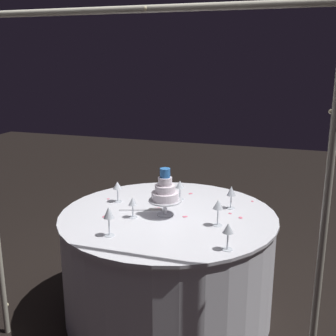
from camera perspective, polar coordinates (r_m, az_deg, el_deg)
The scene contains 22 objects.
ground_plane at distance 3.20m, azimuth -0.00°, elevation -18.96°, with size 12.00×12.00×0.00m, color black.
decorative_arch at distance 2.19m, azimuth -4.44°, elevation 2.84°, with size 1.96×0.06×2.02m.
main_table at distance 3.00m, azimuth -0.00°, elevation -12.97°, with size 1.47×1.47×0.75m.
tiered_cake at distance 2.77m, azimuth -0.41°, elevation -3.32°, with size 0.22×0.22×0.32m.
wine_glass_0 at distance 2.49m, azimuth -8.09°, elevation -6.23°, with size 0.06×0.06×0.18m.
wine_glass_1 at distance 3.09m, azimuth 1.64°, elevation -2.37°, with size 0.06×0.06×0.15m.
wine_glass_2 at distance 2.32m, azimuth 8.17°, elevation -8.35°, with size 0.06×0.06×0.16m.
wine_glass_3 at distance 2.94m, azimuth 8.61°, elevation -3.26°, with size 0.06×0.06×0.16m.
wine_glass_4 at distance 2.76m, azimuth -4.84°, elevation -4.75°, with size 0.06×0.06×0.14m.
wine_glass_5 at distance 3.06m, azimuth -6.90°, elevation -2.50°, with size 0.07×0.07×0.15m.
wine_glass_6 at distance 2.63m, azimuth 6.83°, elevation -5.13°, with size 0.06×0.06×0.17m.
cake_knife at distance 2.91m, azimuth -3.37°, elevation -5.69°, with size 0.28×0.12×0.01m.
rose_petal_0 at distance 3.14m, azimuth 11.42°, elevation -4.45°, with size 0.03×0.02×0.00m, color #EA6B84.
rose_petal_1 at distance 2.82m, azimuth 9.85°, elevation -6.68°, with size 0.04×0.03×0.00m, color #EA6B84.
rose_petal_2 at distance 2.94m, azimuth -2.13°, elevation -5.55°, with size 0.02×0.02×0.00m, color #EA6B84.
rose_petal_3 at distance 3.25m, azimuth 3.09°, elevation -3.49°, with size 0.04×0.03×0.00m, color #EA6B84.
rose_petal_4 at distance 2.88m, azimuth 8.45°, elevation -6.14°, with size 0.03×0.02×0.00m, color #EA6B84.
rose_petal_5 at distance 2.82m, azimuth -8.69°, elevation -6.57°, with size 0.03×0.02×0.00m, color #EA6B84.
rose_petal_6 at distance 3.16m, azimuth -8.13°, elevation -4.18°, with size 0.02×0.02×0.00m, color #EA6B84.
rose_petal_7 at distance 2.94m, azimuth -1.25°, elevation -5.50°, with size 0.03×0.02×0.00m, color #EA6B84.
rose_petal_8 at distance 2.94m, azimuth -1.64°, elevation -5.52°, with size 0.03×0.02×0.00m, color #EA6B84.
rose_petal_9 at distance 2.80m, azimuth 2.34°, elevation -6.63°, with size 0.04×0.03×0.00m, color #EA6B84.
Camera 1 is at (-0.81, 2.53, 1.78)m, focal length 44.75 mm.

